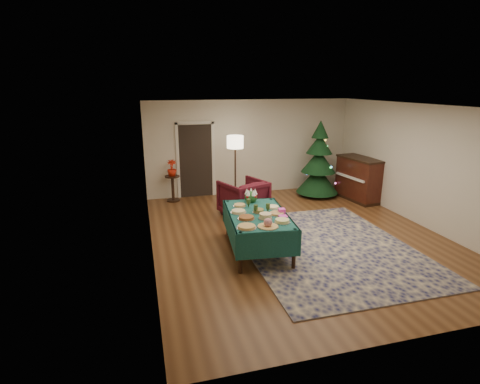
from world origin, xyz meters
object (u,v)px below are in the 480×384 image
object	(u,v)px
side_table	(173,189)
buffet_table	(258,221)
floor_lamp	(235,146)
christmas_tree	(319,163)
gift_box	(282,211)
piano	(359,179)
potted_plant	(172,171)
armchair	(243,196)

from	to	relation	value
side_table	buffet_table	bearing A→B (deg)	-70.73
floor_lamp	christmas_tree	distance (m)	2.49
gift_box	side_table	distance (m)	4.16
floor_lamp	side_table	bearing A→B (deg)	163.03
gift_box	piano	bearing A→B (deg)	37.98
gift_box	floor_lamp	size ratio (longest dim) A/B	0.07
gift_box	christmas_tree	size ratio (longest dim) A/B	0.06
buffet_table	side_table	xyz separation A→B (m)	(-1.27, 3.64, -0.25)
buffet_table	potted_plant	bearing A→B (deg)	109.27
floor_lamp	piano	world-z (taller)	floor_lamp
floor_lamp	side_table	distance (m)	2.09
piano	gift_box	bearing A→B (deg)	-142.02
gift_box	christmas_tree	distance (m)	3.98
side_table	piano	xyz separation A→B (m)	(4.99, -1.20, 0.23)
buffet_table	armchair	distance (m)	2.01
gift_box	potted_plant	distance (m)	4.13
potted_plant	piano	size ratio (longest dim) A/B	0.30
buffet_table	floor_lamp	bearing A→B (deg)	83.29
potted_plant	piano	world-z (taller)	piano
potted_plant	christmas_tree	xyz separation A→B (m)	(4.07, -0.56, 0.13)
christmas_tree	piano	size ratio (longest dim) A/B	1.50
armchair	piano	world-z (taller)	piano
buffet_table	armchair	world-z (taller)	armchair
side_table	potted_plant	bearing A→B (deg)	90.00
potted_plant	side_table	bearing A→B (deg)	-90.00
potted_plant	christmas_tree	size ratio (longest dim) A/B	0.20
piano	buffet_table	bearing A→B (deg)	-146.69
piano	christmas_tree	bearing A→B (deg)	145.27
buffet_table	gift_box	world-z (taller)	gift_box
armchair	christmas_tree	bearing A→B (deg)	-177.89
floor_lamp	potted_plant	distance (m)	1.86
gift_box	floor_lamp	bearing A→B (deg)	91.21
gift_box	christmas_tree	xyz separation A→B (m)	(2.36, 3.20, 0.17)
floor_lamp	christmas_tree	bearing A→B (deg)	-1.29
side_table	christmas_tree	bearing A→B (deg)	-7.79
gift_box	floor_lamp	distance (m)	3.34
armchair	piano	distance (m)	3.48
side_table	armchair	bearing A→B (deg)	-46.85
floor_lamp	side_table	world-z (taller)	floor_lamp
armchair	gift_box	bearing A→B (deg)	73.09
potted_plant	piano	bearing A→B (deg)	-13.49
gift_box	potted_plant	world-z (taller)	potted_plant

